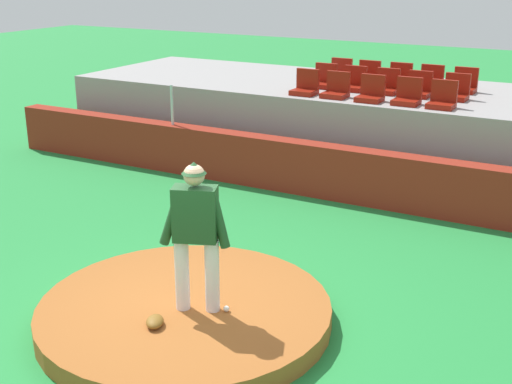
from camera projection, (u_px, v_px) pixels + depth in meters
ground_plane at (185, 322)px, 8.41m from camera, size 60.00×60.00×0.00m
pitchers_mound at (185, 313)px, 8.37m from camera, size 3.60×3.60×0.25m
pitcher at (196, 226)px, 7.86m from camera, size 0.82×0.44×1.85m
baseball at (226, 309)px, 8.13m from camera, size 0.07×0.07×0.07m
fielding_glove at (155, 322)px, 7.80m from camera, size 0.32×0.36×0.11m
brick_barrier at (344, 174)px, 12.56m from camera, size 15.82×0.40×1.00m
fence_post_left at (172, 105)px, 14.01m from camera, size 0.06×0.06×0.83m
bleacher_platform at (391, 127)px, 14.66m from camera, size 14.25×3.91×1.65m
stadium_chair_0 at (306, 87)px, 13.79m from camera, size 0.48×0.44×0.50m
stadium_chair_1 at (336, 89)px, 13.49m from camera, size 0.48×0.44×0.50m
stadium_chair_2 at (371, 93)px, 13.12m from camera, size 0.48×0.44×0.50m
stadium_chair_3 at (408, 96)px, 12.84m from camera, size 0.48×0.44×0.50m
stadium_chair_4 at (442, 99)px, 12.53m from camera, size 0.48×0.44×0.50m
stadium_chair_5 at (324, 80)px, 14.55m from camera, size 0.48×0.44×0.50m
stadium_chair_6 at (354, 83)px, 14.21m from camera, size 0.48×0.44×0.50m
stadium_chair_7 at (386, 86)px, 13.89m from camera, size 0.48×0.44×0.50m
stadium_chair_8 at (418, 89)px, 13.56m from camera, size 0.48×0.44×0.50m
stadium_chair_9 at (456, 92)px, 13.27m from camera, size 0.48×0.44×0.50m
stadium_chair_10 at (340, 74)px, 15.30m from camera, size 0.48×0.44×0.50m
stadium_chair_11 at (368, 77)px, 14.95m from camera, size 0.48×0.44×0.50m
stadium_chair_12 at (399, 79)px, 14.63m from camera, size 0.48×0.44×0.50m
stadium_chair_13 at (431, 82)px, 14.35m from camera, size 0.48×0.44×0.50m
stadium_chair_14 at (464, 85)px, 14.01m from camera, size 0.48×0.44×0.50m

